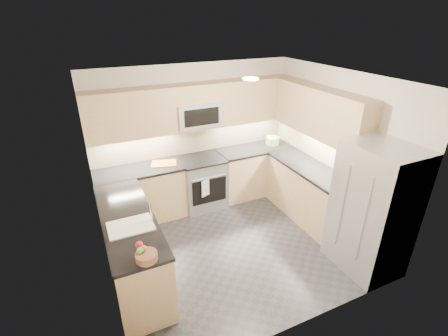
# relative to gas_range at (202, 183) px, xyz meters

# --- Properties ---
(floor) EXTENTS (3.60, 3.20, 0.00)m
(floor) POSITION_rel_gas_range_xyz_m (0.00, -1.28, -0.46)
(floor) COLOR #26262C
(floor) RESTS_ON ground
(ceiling) EXTENTS (3.60, 3.20, 0.02)m
(ceiling) POSITION_rel_gas_range_xyz_m (0.00, -1.28, 2.04)
(ceiling) COLOR beige
(ceiling) RESTS_ON wall_back
(wall_back) EXTENTS (3.60, 0.02, 2.50)m
(wall_back) POSITION_rel_gas_range_xyz_m (0.00, 0.32, 0.79)
(wall_back) COLOR beige
(wall_back) RESTS_ON floor
(wall_front) EXTENTS (3.60, 0.02, 2.50)m
(wall_front) POSITION_rel_gas_range_xyz_m (0.00, -2.88, 0.79)
(wall_front) COLOR beige
(wall_front) RESTS_ON floor
(wall_left) EXTENTS (0.02, 3.20, 2.50)m
(wall_left) POSITION_rel_gas_range_xyz_m (-1.80, -1.28, 0.79)
(wall_left) COLOR beige
(wall_left) RESTS_ON floor
(wall_right) EXTENTS (0.02, 3.20, 2.50)m
(wall_right) POSITION_rel_gas_range_xyz_m (1.80, -1.28, 0.79)
(wall_right) COLOR beige
(wall_right) RESTS_ON floor
(base_cab_back_left) EXTENTS (1.42, 0.60, 0.90)m
(base_cab_back_left) POSITION_rel_gas_range_xyz_m (-1.09, 0.02, -0.01)
(base_cab_back_left) COLOR tan
(base_cab_back_left) RESTS_ON floor
(base_cab_back_right) EXTENTS (1.42, 0.60, 0.90)m
(base_cab_back_right) POSITION_rel_gas_range_xyz_m (1.09, 0.02, -0.01)
(base_cab_back_right) COLOR tan
(base_cab_back_right) RESTS_ON floor
(base_cab_right) EXTENTS (0.60, 1.70, 0.90)m
(base_cab_right) POSITION_rel_gas_range_xyz_m (1.50, -1.12, -0.01)
(base_cab_right) COLOR tan
(base_cab_right) RESTS_ON floor
(base_cab_peninsula) EXTENTS (0.60, 2.00, 0.90)m
(base_cab_peninsula) POSITION_rel_gas_range_xyz_m (-1.50, -1.28, -0.01)
(base_cab_peninsula) COLOR tan
(base_cab_peninsula) RESTS_ON floor
(countertop_back_left) EXTENTS (1.42, 0.63, 0.04)m
(countertop_back_left) POSITION_rel_gas_range_xyz_m (-1.09, 0.02, 0.47)
(countertop_back_left) COLOR black
(countertop_back_left) RESTS_ON base_cab_back_left
(countertop_back_right) EXTENTS (1.42, 0.63, 0.04)m
(countertop_back_right) POSITION_rel_gas_range_xyz_m (1.09, 0.02, 0.47)
(countertop_back_right) COLOR black
(countertop_back_right) RESTS_ON base_cab_back_right
(countertop_right) EXTENTS (0.63, 1.70, 0.04)m
(countertop_right) POSITION_rel_gas_range_xyz_m (1.50, -1.12, 0.47)
(countertop_right) COLOR black
(countertop_right) RESTS_ON base_cab_right
(countertop_peninsula) EXTENTS (0.63, 2.00, 0.04)m
(countertop_peninsula) POSITION_rel_gas_range_xyz_m (-1.50, -1.28, 0.47)
(countertop_peninsula) COLOR black
(countertop_peninsula) RESTS_ON base_cab_peninsula
(upper_cab_back) EXTENTS (3.60, 0.35, 0.75)m
(upper_cab_back) POSITION_rel_gas_range_xyz_m (0.00, 0.15, 1.37)
(upper_cab_back) COLOR tan
(upper_cab_back) RESTS_ON wall_back
(upper_cab_right) EXTENTS (0.35, 1.95, 0.75)m
(upper_cab_right) POSITION_rel_gas_range_xyz_m (1.62, -1.00, 1.37)
(upper_cab_right) COLOR tan
(upper_cab_right) RESTS_ON wall_right
(backsplash_back) EXTENTS (3.60, 0.01, 0.51)m
(backsplash_back) POSITION_rel_gas_range_xyz_m (0.00, 0.32, 0.74)
(backsplash_back) COLOR tan
(backsplash_back) RESTS_ON wall_back
(backsplash_right) EXTENTS (0.01, 2.30, 0.51)m
(backsplash_right) POSITION_rel_gas_range_xyz_m (1.80, -0.82, 0.74)
(backsplash_right) COLOR tan
(backsplash_right) RESTS_ON wall_right
(gas_range) EXTENTS (0.76, 0.65, 0.91)m
(gas_range) POSITION_rel_gas_range_xyz_m (0.00, 0.00, 0.00)
(gas_range) COLOR #919598
(gas_range) RESTS_ON floor
(range_cooktop) EXTENTS (0.76, 0.65, 0.03)m
(range_cooktop) POSITION_rel_gas_range_xyz_m (0.00, 0.00, 0.46)
(range_cooktop) COLOR black
(range_cooktop) RESTS_ON gas_range
(oven_door_glass) EXTENTS (0.62, 0.02, 0.45)m
(oven_door_glass) POSITION_rel_gas_range_xyz_m (0.00, -0.33, -0.01)
(oven_door_glass) COLOR black
(oven_door_glass) RESTS_ON gas_range
(oven_handle) EXTENTS (0.60, 0.02, 0.02)m
(oven_handle) POSITION_rel_gas_range_xyz_m (0.00, -0.35, 0.26)
(oven_handle) COLOR #B2B5BA
(oven_handle) RESTS_ON gas_range
(microwave) EXTENTS (0.76, 0.40, 0.40)m
(microwave) POSITION_rel_gas_range_xyz_m (0.00, 0.12, 1.24)
(microwave) COLOR #ADB0B5
(microwave) RESTS_ON upper_cab_back
(microwave_door) EXTENTS (0.60, 0.01, 0.28)m
(microwave_door) POSITION_rel_gas_range_xyz_m (0.00, -0.08, 1.24)
(microwave_door) COLOR black
(microwave_door) RESTS_ON microwave
(refrigerator) EXTENTS (0.70, 0.90, 1.80)m
(refrigerator) POSITION_rel_gas_range_xyz_m (1.45, -2.43, 0.45)
(refrigerator) COLOR #A8ACB0
(refrigerator) RESTS_ON floor
(fridge_handle_left) EXTENTS (0.02, 0.02, 1.20)m
(fridge_handle_left) POSITION_rel_gas_range_xyz_m (1.08, -2.61, 0.49)
(fridge_handle_left) COLOR #B2B5BA
(fridge_handle_left) RESTS_ON refrigerator
(fridge_handle_right) EXTENTS (0.02, 0.02, 1.20)m
(fridge_handle_right) POSITION_rel_gas_range_xyz_m (1.08, -2.25, 0.49)
(fridge_handle_right) COLOR #B2B5BA
(fridge_handle_right) RESTS_ON refrigerator
(sink_basin) EXTENTS (0.52, 0.38, 0.16)m
(sink_basin) POSITION_rel_gas_range_xyz_m (-1.50, -1.53, 0.42)
(sink_basin) COLOR white
(sink_basin) RESTS_ON base_cab_peninsula
(faucet) EXTENTS (0.03, 0.03, 0.28)m
(faucet) POSITION_rel_gas_range_xyz_m (-1.24, -1.53, 0.62)
(faucet) COLOR silver
(faucet) RESTS_ON countertop_peninsula
(utensil_bowl) EXTENTS (0.29, 0.29, 0.14)m
(utensil_bowl) POSITION_rel_gas_range_xyz_m (1.48, 0.05, 0.56)
(utensil_bowl) COLOR #67A848
(utensil_bowl) RESTS_ON countertop_back_right
(cutting_board) EXTENTS (0.47, 0.39, 0.01)m
(cutting_board) POSITION_rel_gas_range_xyz_m (-0.66, 0.05, 0.49)
(cutting_board) COLOR #BF5412
(cutting_board) RESTS_ON countertop_back_left
(fruit_basket) EXTENTS (0.26, 0.26, 0.08)m
(fruit_basket) POSITION_rel_gas_range_xyz_m (-1.45, -2.17, 0.53)
(fruit_basket) COLOR #8B5E41
(fruit_basket) RESTS_ON countertop_peninsula
(fruit_apple) EXTENTS (0.08, 0.08, 0.08)m
(fruit_apple) POSITION_rel_gas_range_xyz_m (-1.50, -2.04, 0.60)
(fruit_apple) COLOR red
(fruit_apple) RESTS_ON fruit_basket
(fruit_pear) EXTENTS (0.07, 0.07, 0.07)m
(fruit_pear) POSITION_rel_gas_range_xyz_m (-1.51, -2.14, 0.60)
(fruit_pear) COLOR #55B34C
(fruit_pear) RESTS_ON fruit_basket
(dish_towel_check) EXTENTS (0.15, 0.07, 0.30)m
(dish_towel_check) POSITION_rel_gas_range_xyz_m (-0.09, -0.37, 0.10)
(dish_towel_check) COLOR white
(dish_towel_check) RESTS_ON oven_handle
(fruit_orange) EXTENTS (0.06, 0.06, 0.06)m
(fruit_orange) POSITION_rel_gas_range_xyz_m (-1.46, -2.12, 0.60)
(fruit_orange) COLOR orange
(fruit_orange) RESTS_ON fruit_basket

